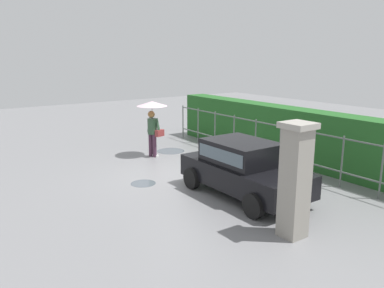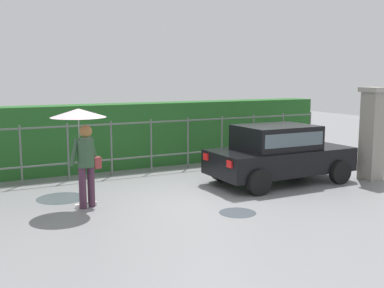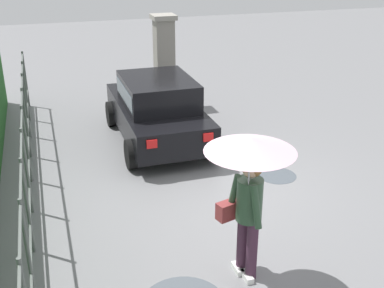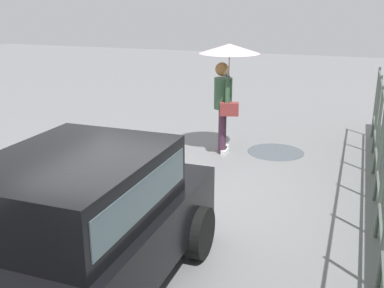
% 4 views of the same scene
% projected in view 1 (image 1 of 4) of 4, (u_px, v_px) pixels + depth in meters
% --- Properties ---
extents(ground_plane, '(40.00, 40.00, 0.00)m').
position_uv_depth(ground_plane, '(177.00, 176.00, 12.09)').
color(ground_plane, slate).
extents(car, '(3.74, 1.86, 1.48)m').
position_uv_depth(car, '(243.00, 166.00, 10.33)').
color(car, black).
rests_on(car, ground).
extents(pedestrian, '(1.13, 1.13, 2.06)m').
position_uv_depth(pedestrian, '(152.00, 115.00, 14.17)').
color(pedestrian, '#47283D').
rests_on(pedestrian, ground).
extents(gate_pillar, '(0.60, 0.60, 2.42)m').
position_uv_depth(gate_pillar, '(295.00, 180.00, 7.84)').
color(gate_pillar, gray).
rests_on(gate_pillar, ground).
extents(fence_section, '(10.55, 0.05, 1.50)m').
position_uv_depth(fence_section, '(267.00, 141.00, 13.28)').
color(fence_section, '#59605B').
rests_on(fence_section, ground).
extents(hedge_row, '(11.50, 0.90, 1.90)m').
position_uv_depth(hedge_row, '(288.00, 134.00, 13.82)').
color(hedge_row, '#235B23').
rests_on(hedge_row, ground).
extents(puddle_near, '(0.75, 0.75, 0.00)m').
position_uv_depth(puddle_near, '(143.00, 183.00, 11.42)').
color(puddle_near, '#4C545B').
rests_on(puddle_near, ground).
extents(puddle_far, '(1.09, 1.09, 0.00)m').
position_uv_depth(puddle_far, '(171.00, 151.00, 15.27)').
color(puddle_far, '#4C545B').
rests_on(puddle_far, ground).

